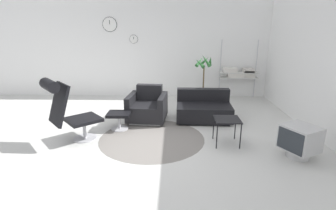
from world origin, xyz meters
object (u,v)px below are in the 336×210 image
at_px(armchair_red, 148,108).
at_px(shelf_unit, 240,73).
at_px(couch_low, 203,109).
at_px(crt_television, 300,140).
at_px(ottoman, 119,117).
at_px(side_table, 227,121).
at_px(lounge_chair, 66,107).
at_px(potted_plant, 203,85).

distance_m(armchair_red, shelf_unit, 3.21).
distance_m(couch_low, crt_television, 2.24).
xyz_separation_m(ottoman, shelf_unit, (3.05, 2.51, 0.49)).
distance_m(side_table, shelf_unit, 3.33).
bearing_deg(lounge_chair, crt_television, 42.02).
bearing_deg(armchair_red, potted_plant, -128.23).
bearing_deg(armchair_red, couch_low, -171.57).
bearing_deg(couch_low, side_table, 103.64).
distance_m(ottoman, armchair_red, 0.78).
bearing_deg(ottoman, shelf_unit, 39.50).
xyz_separation_m(lounge_chair, crt_television, (3.94, -0.48, -0.40)).
bearing_deg(side_table, shelf_unit, 73.09).
relative_size(armchair_red, potted_plant, 0.66).
bearing_deg(crt_television, ottoman, 40.73).
bearing_deg(armchair_red, ottoman, 52.18).
distance_m(ottoman, side_table, 2.19).
height_order(lounge_chair, crt_television, lounge_chair).
bearing_deg(crt_television, lounge_chair, 53.89).
distance_m(crt_television, shelf_unit, 3.70).
height_order(crt_television, potted_plant, potted_plant).
relative_size(couch_low, side_table, 2.59).
bearing_deg(side_table, armchair_red, 141.65).
height_order(crt_television, shelf_unit, shelf_unit).
height_order(armchair_red, couch_low, armchair_red).
height_order(potted_plant, shelf_unit, shelf_unit).
distance_m(lounge_chair, ottoman, 1.12).
height_order(lounge_chair, armchair_red, lounge_chair).
bearing_deg(side_table, ottoman, 162.48).
relative_size(ottoman, potted_plant, 0.34).
xyz_separation_m(ottoman, crt_television, (3.16, -1.16, 0.03)).
bearing_deg(couch_low, shelf_unit, -121.75).
xyz_separation_m(lounge_chair, armchair_red, (1.31, 1.24, -0.41)).
relative_size(armchair_red, shelf_unit, 0.53).
xyz_separation_m(lounge_chair, shelf_unit, (3.83, 3.19, 0.06)).
bearing_deg(couch_low, lounge_chair, 28.47).
height_order(couch_low, crt_television, couch_low).
height_order(armchair_red, side_table, armchair_red).
distance_m(side_table, potted_plant, 2.71).
bearing_deg(crt_television, armchair_red, 27.54).
bearing_deg(ottoman, couch_low, 19.26).
height_order(ottoman, armchair_red, armchair_red).
bearing_deg(side_table, lounge_chair, -179.61).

